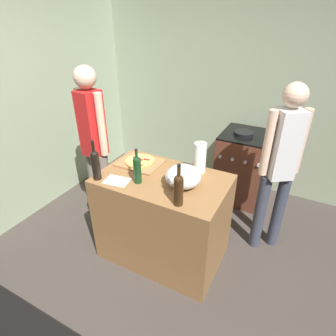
{
  "coord_description": "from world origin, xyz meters",
  "views": [
    {
      "loc": [
        0.87,
        -1.06,
        2.13
      ],
      "look_at": [
        -0.12,
        0.83,
        0.93
      ],
      "focal_mm": 29.57,
      "sensor_mm": 36.0,
      "label": 1
    }
  ],
  "objects": [
    {
      "name": "person_in_stripes",
      "position": [
        -0.99,
        0.86,
        1.0
      ],
      "size": [
        0.36,
        0.23,
        1.73
      ],
      "color": "slate",
      "rests_on": "ground_plane"
    },
    {
      "name": "stove",
      "position": [
        0.29,
        2.06,
        0.45
      ],
      "size": [
        0.59,
        0.63,
        0.93
      ],
      "color": "brown",
      "rests_on": "ground_plane"
    },
    {
      "name": "person_in_red",
      "position": [
        0.75,
        1.33,
        0.96
      ],
      "size": [
        0.32,
        0.28,
        1.67
      ],
      "color": "#383D4C",
      "rests_on": "ground_plane"
    },
    {
      "name": "wine_bottle_amber",
      "position": [
        -0.62,
        0.46,
        1.03
      ],
      "size": [
        0.07,
        0.07,
        0.36
      ],
      "color": "black",
      "rests_on": "counter"
    },
    {
      "name": "wine_bottle_dark",
      "position": [
        -0.27,
        0.57,
        1.02
      ],
      "size": [
        0.07,
        0.07,
        0.31
      ],
      "color": "#143819",
      "rests_on": "counter"
    },
    {
      "name": "counter",
      "position": [
        -0.12,
        0.73,
        0.44
      ],
      "size": [
        1.13,
        0.71,
        0.88
      ],
      "primitive_type": "cube",
      "color": "olive",
      "rests_on": "ground_plane"
    },
    {
      "name": "pizza",
      "position": [
        -0.44,
        0.85,
        0.91
      ],
      "size": [
        0.28,
        0.28,
        0.03
      ],
      "color": "tan",
      "rests_on": "cutting_board"
    },
    {
      "name": "kitchen_wall_left",
      "position": [
        -1.87,
        1.21,
        1.3
      ],
      "size": [
        0.1,
        3.01,
        2.6
      ],
      "primitive_type": "cube",
      "color": "#99A889",
      "rests_on": "ground_plane"
    },
    {
      "name": "paper_towel_roll",
      "position": [
        0.11,
        0.98,
        1.02
      ],
      "size": [
        0.11,
        0.11,
        0.28
      ],
      "color": "white",
      "rests_on": "counter"
    },
    {
      "name": "kitchen_wall_rear",
      "position": [
        0.0,
        2.46,
        1.3
      ],
      "size": [
        4.25,
        0.1,
        2.6
      ],
      "primitive_type": "cube",
      "color": "#99A889",
      "rests_on": "ground_plane"
    },
    {
      "name": "wine_bottle_clear",
      "position": [
        0.16,
        0.45,
        1.02
      ],
      "size": [
        0.07,
        0.07,
        0.34
      ],
      "color": "#331E0F",
      "rests_on": "counter"
    },
    {
      "name": "cutting_board",
      "position": [
        -0.44,
        0.85,
        0.89
      ],
      "size": [
        0.4,
        0.32,
        0.02
      ],
      "primitive_type": "cube",
      "color": "#9E7247",
      "rests_on": "counter"
    },
    {
      "name": "ground_plane",
      "position": [
        0.0,
        1.21,
        -0.01
      ],
      "size": [
        4.25,
        3.01,
        0.02
      ],
      "primitive_type": "cube",
      "color": "#3F3833"
    },
    {
      "name": "mixing_bowl",
      "position": [
        0.08,
        0.7,
        0.97
      ],
      "size": [
        0.3,
        0.3,
        0.18
      ],
      "color": "#B2B2B7",
      "rests_on": "counter"
    },
    {
      "name": "recipe_sheet",
      "position": [
        -0.45,
        0.5,
        0.88
      ],
      "size": [
        0.23,
        0.18,
        0.0
      ],
      "primitive_type": "cube",
      "rotation": [
        0.0,
        0.0,
        0.14
      ],
      "color": "white",
      "rests_on": "counter"
    }
  ]
}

